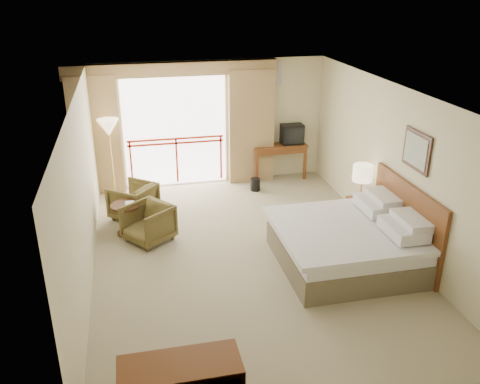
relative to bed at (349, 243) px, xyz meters
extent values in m
plane|color=gray|center=(-1.50, 0.60, -0.38)|extent=(7.00, 7.00, 0.00)
plane|color=white|center=(-1.50, 0.60, 2.32)|extent=(7.00, 7.00, 0.00)
plane|color=beige|center=(-1.50, 4.10, 0.97)|extent=(5.00, 0.00, 5.00)
plane|color=beige|center=(-1.50, -2.90, 0.97)|extent=(5.00, 0.00, 5.00)
plane|color=beige|center=(-4.00, 0.60, 0.97)|extent=(0.00, 7.00, 7.00)
plane|color=beige|center=(1.00, 0.60, 0.97)|extent=(0.00, 7.00, 7.00)
plane|color=white|center=(-2.30, 4.08, 0.82)|extent=(2.40, 0.00, 2.40)
cube|color=#B2260F|center=(-2.30, 4.06, 0.57)|extent=(2.09, 0.03, 0.04)
cube|color=#B2260F|center=(-2.30, 4.06, 0.67)|extent=(2.09, 0.03, 0.04)
cube|color=#B2260F|center=(-3.29, 4.06, 0.17)|extent=(0.04, 0.03, 1.00)
cube|color=#B2260F|center=(-2.30, 4.06, 0.17)|extent=(0.04, 0.03, 1.00)
cube|color=#B2260F|center=(-1.31, 4.06, 0.17)|extent=(0.04, 0.03, 1.00)
cube|color=olive|center=(-3.95, 3.95, 0.87)|extent=(1.00, 0.26, 2.50)
cube|color=olive|center=(-0.65, 3.95, 0.87)|extent=(1.00, 0.26, 2.50)
cube|color=olive|center=(-2.30, 3.98, 2.17)|extent=(4.40, 0.22, 0.28)
cube|color=silver|center=(-0.20, 4.07, 1.97)|extent=(0.50, 0.04, 0.50)
cube|color=brown|center=(-0.05, 0.00, -0.18)|extent=(2.05, 2.00, 0.40)
cube|color=white|center=(-0.05, 0.00, 0.12)|extent=(2.01, 1.96, 0.22)
cube|color=white|center=(-0.10, 0.00, 0.25)|extent=(2.09, 2.06, 0.08)
cube|color=white|center=(0.65, -0.45, 0.40)|extent=(0.50, 0.75, 0.18)
cube|color=white|center=(0.65, 0.45, 0.40)|extent=(0.50, 0.75, 0.18)
cube|color=white|center=(0.78, -0.45, 0.52)|extent=(0.40, 0.70, 0.14)
cube|color=white|center=(0.78, 0.45, 0.52)|extent=(0.40, 0.70, 0.14)
cube|color=#5C2C14|center=(0.96, 0.00, 0.27)|extent=(0.06, 2.10, 1.30)
cube|color=black|center=(0.98, 0.00, 1.47)|extent=(0.03, 0.72, 0.60)
cube|color=silver|center=(0.96, 0.00, 1.47)|extent=(0.01, 0.60, 0.48)
cube|color=#5C2C14|center=(0.73, 1.13, -0.09)|extent=(0.41, 0.49, 0.57)
cylinder|color=tan|center=(0.73, 1.18, 0.23)|extent=(0.15, 0.15, 0.04)
cylinder|color=tan|center=(0.73, 1.18, 0.42)|extent=(0.03, 0.03, 0.38)
cylinder|color=#FFE5B2|center=(0.73, 1.18, 0.70)|extent=(0.36, 0.36, 0.29)
cube|color=black|center=(0.68, 0.98, 0.23)|extent=(0.17, 0.14, 0.07)
cube|color=#5C2C14|center=(0.01, 3.98, 0.40)|extent=(1.23, 0.59, 0.05)
cube|color=#5C2C14|center=(-0.56, 3.73, 0.00)|extent=(0.06, 0.06, 0.76)
cube|color=#5C2C14|center=(0.57, 3.73, 0.00)|extent=(0.06, 0.06, 0.76)
cube|color=#5C2C14|center=(-0.56, 4.24, 0.00)|extent=(0.06, 0.06, 0.76)
cube|color=#5C2C14|center=(0.57, 4.24, 0.00)|extent=(0.06, 0.06, 0.76)
cube|color=#5C2C14|center=(0.01, 4.24, 0.08)|extent=(1.13, 0.03, 0.56)
cube|color=#5C2C14|center=(0.01, 3.72, 0.32)|extent=(1.13, 0.03, 0.12)
cube|color=black|center=(0.31, 3.98, 0.64)|extent=(0.49, 0.38, 0.45)
cube|color=black|center=(0.31, 3.79, 0.64)|extent=(0.45, 0.02, 0.36)
cylinder|color=black|center=(-0.34, 3.98, 0.56)|extent=(0.15, 0.15, 0.28)
cylinder|color=white|center=(-0.19, 3.93, 0.47)|extent=(0.08, 0.08, 0.09)
cylinder|color=black|center=(-0.69, 3.31, -0.24)|extent=(0.27, 0.27, 0.27)
imported|color=#4B3F1E|center=(-3.30, 2.50, -0.38)|extent=(1.05, 1.05, 0.69)
imported|color=#4B3F1E|center=(-3.07, 1.49, -0.38)|extent=(1.02, 1.02, 0.67)
cylinder|color=black|center=(-3.44, 1.83, 0.18)|extent=(0.53, 0.53, 0.04)
cylinder|color=black|center=(-3.44, 1.83, -0.09)|extent=(0.06, 0.06, 0.53)
cylinder|color=black|center=(-3.44, 1.83, -0.36)|extent=(0.38, 0.38, 0.03)
imported|color=white|center=(-3.44, 1.83, 0.20)|extent=(0.17, 0.22, 0.02)
cylinder|color=tan|center=(-3.67, 3.57, -0.36)|extent=(0.27, 0.27, 0.03)
cylinder|color=tan|center=(-3.67, 3.57, 0.36)|extent=(0.03, 0.03, 1.47)
cone|color=#FFE5B2|center=(-3.67, 3.57, 1.14)|extent=(0.43, 0.43, 0.34)
camera|label=1|loc=(-3.23, -6.57, 3.89)|focal=38.00mm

